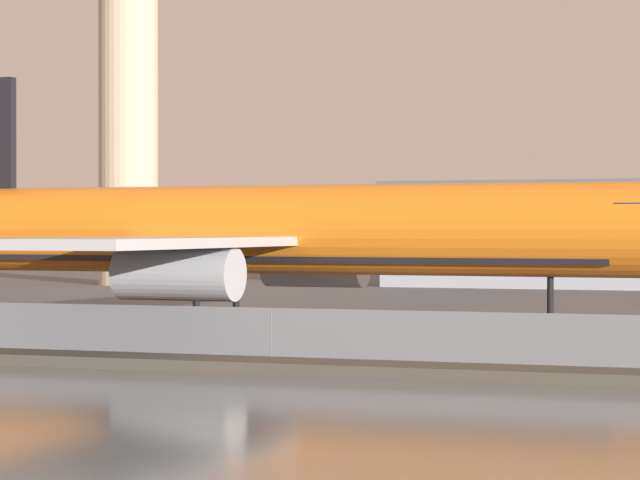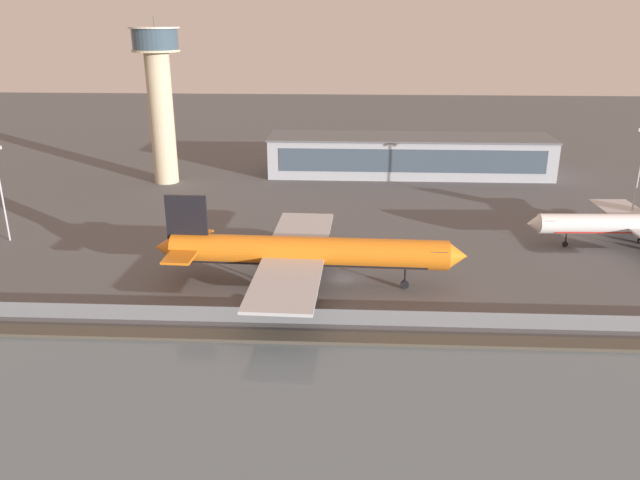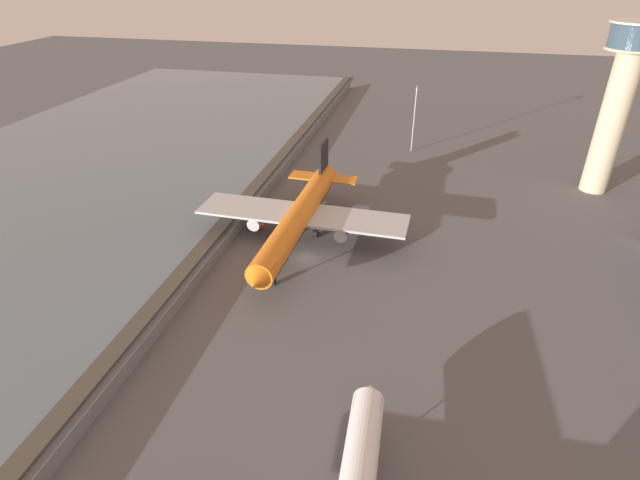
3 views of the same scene
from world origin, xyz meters
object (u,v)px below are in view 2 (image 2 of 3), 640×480
at_px(passenger_jet_white_red, 640,225).
at_px(apron_light_mast_apron_east, 0,187).
at_px(control_tower, 159,90).
at_px(apron_light_mast_apron_west, 639,174).
at_px(cargo_jet_orange, 304,253).
at_px(baggage_tug, 281,309).

distance_m(passenger_jet_white_red, apron_light_mast_apron_east, 119.92).
bearing_deg(apron_light_mast_apron_east, control_tower, 68.42).
bearing_deg(apron_light_mast_apron_west, control_tower, 162.50).
distance_m(cargo_jet_orange, apron_light_mast_apron_west, 71.30).
bearing_deg(apron_light_mast_apron_east, cargo_jet_orange, -17.26).
bearing_deg(apron_light_mast_apron_west, baggage_tug, -148.29).
height_order(cargo_jet_orange, passenger_jet_white_red, cargo_jet_orange).
relative_size(cargo_jet_orange, apron_light_mast_apron_west, 2.41).
distance_m(control_tower, apron_light_mast_apron_east, 50.62).
xyz_separation_m(cargo_jet_orange, apron_light_mast_apron_east, (-58.60, 18.21, 4.98)).
bearing_deg(control_tower, apron_light_mast_apron_west, -17.50).
relative_size(apron_light_mast_apron_west, apron_light_mast_apron_east, 1.11).
bearing_deg(baggage_tug, apron_light_mast_apron_west, 31.71).
bearing_deg(cargo_jet_orange, apron_light_mast_apron_west, 25.66).
relative_size(baggage_tug, apron_light_mast_apron_west, 0.17).
xyz_separation_m(apron_light_mast_apron_west, apron_light_mast_apron_east, (-122.64, -12.55, -1.06)).
distance_m(cargo_jet_orange, control_tower, 77.65).
bearing_deg(control_tower, passenger_jet_white_red, -23.01).
bearing_deg(cargo_jet_orange, baggage_tug, -104.24).
xyz_separation_m(passenger_jet_white_red, apron_light_mast_apron_east, (-119.74, -2.32, 6.17)).
xyz_separation_m(passenger_jet_white_red, baggage_tug, (-63.78, -30.98, -3.61)).
distance_m(passenger_jet_white_red, baggage_tug, 71.00).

